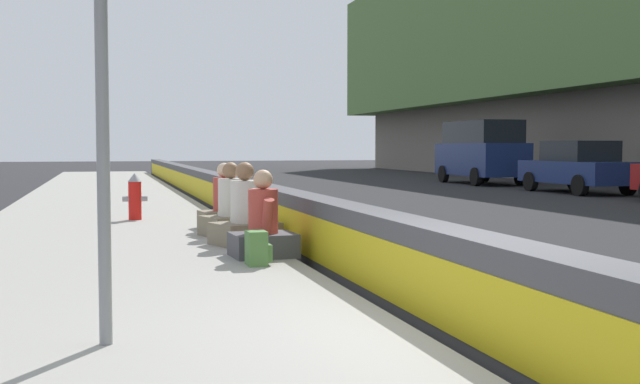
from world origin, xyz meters
TOP-DOWN VIEW (x-y plane):
  - ground_plane at (0.00, 0.00)m, footprint 160.00×160.00m
  - sidewalk_strip at (0.00, 2.65)m, footprint 80.00×4.40m
  - jersey_barrier at (0.00, 0.00)m, footprint 76.00×0.45m
  - route_sign_post at (0.35, 2.70)m, footprint 0.44×0.09m
  - fire_hydrant at (9.84, 2.15)m, footprint 0.26×0.46m
  - seated_person_foreground at (4.33, 0.79)m, footprint 0.71×0.82m
  - seated_person_middle at (5.57, 0.81)m, footprint 0.94×1.02m
  - seated_person_rear at (6.75, 0.82)m, footprint 0.92×1.00m
  - seated_person_far at (7.84, 0.75)m, footprint 0.76×0.86m
  - backpack at (3.65, 1.00)m, footprint 0.32×0.28m
  - parked_car_fourth at (17.15, -12.27)m, footprint 4.50×1.95m
  - parked_car_midline at (23.73, -12.15)m, footprint 5.17×2.25m

SIDE VIEW (x-z plane):
  - ground_plane at x=0.00m, z-range 0.00..0.00m
  - sidewalk_strip at x=0.00m, z-range 0.00..0.14m
  - backpack at x=3.65m, z-range 0.13..0.53m
  - jersey_barrier at x=0.00m, z-range 0.00..0.85m
  - seated_person_foreground at x=4.33m, z-range -0.06..1.02m
  - seated_person_far at x=7.84m, z-range -0.07..1.04m
  - seated_person_rear at x=6.75m, z-range -0.07..1.06m
  - seated_person_middle at x=5.57m, z-range -0.08..1.08m
  - fire_hydrant at x=9.84m, z-range 0.15..1.03m
  - parked_car_fourth at x=17.15m, z-range 0.01..1.72m
  - parked_car_midline at x=23.73m, z-range 0.07..2.63m
  - route_sign_post at x=0.35m, z-range 0.41..4.01m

